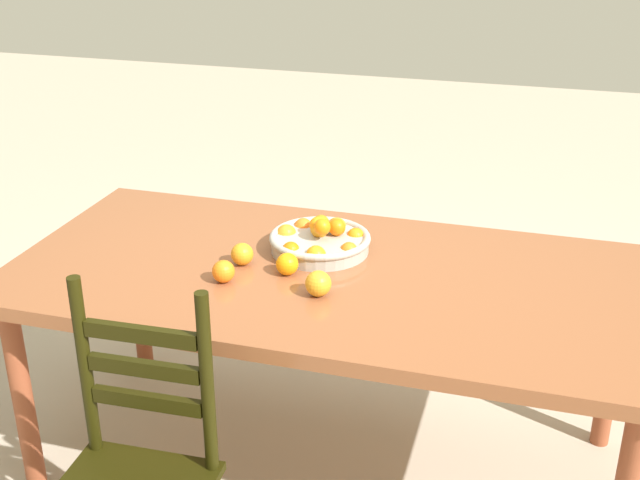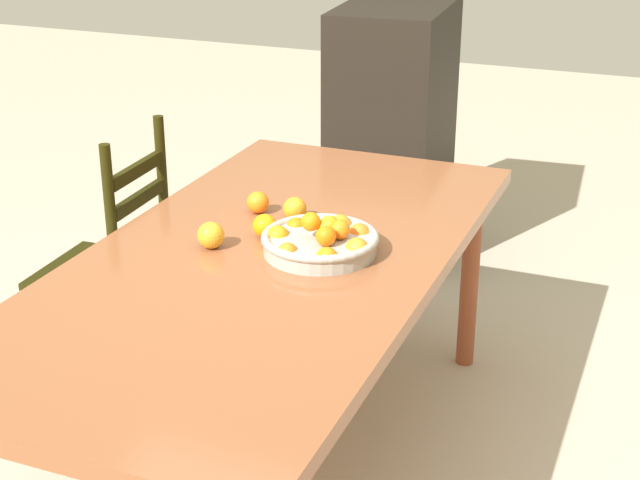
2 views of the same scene
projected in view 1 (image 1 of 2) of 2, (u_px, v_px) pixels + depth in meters
The scene contains 7 objects.
ground_plane at pixel (329, 463), 2.90m from camera, with size 12.00×12.00×0.00m, color #B3A48E.
dining_table at pixel (330, 290), 2.62m from camera, with size 2.03×0.99×0.75m.
fruit_bowl at pixel (320, 240), 2.72m from camera, with size 0.34×0.34×0.13m.
orange_loose_0 at pixel (223, 271), 2.51m from camera, with size 0.07×0.07×0.07m, color orange.
orange_loose_1 at pixel (242, 254), 2.63m from camera, with size 0.07×0.07×0.07m, color orange.
orange_loose_2 at pixel (287, 264), 2.56m from camera, with size 0.07×0.07×0.07m, color orange.
orange_loose_3 at pixel (318, 284), 2.43m from camera, with size 0.08×0.08×0.08m, color orange.
Camera 1 is at (-0.62, 2.25, 1.89)m, focal length 46.20 mm.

